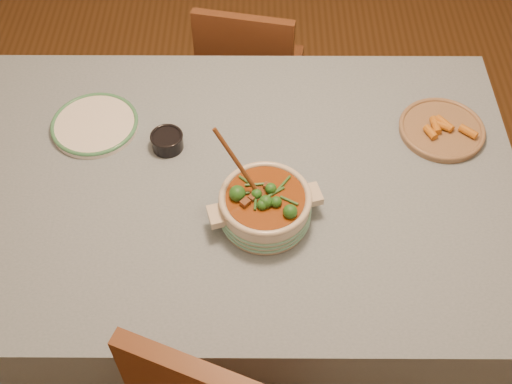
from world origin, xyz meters
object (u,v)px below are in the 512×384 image
stew_casserole (265,205)px  chair_far (249,73)px  fried_plate (442,128)px  condiment_bowl (167,140)px  dining_table (230,199)px  white_plate (95,124)px

stew_casserole → chair_far: stew_casserole is taller
fried_plate → condiment_bowl: bearing=-175.6°
dining_table → fried_plate: (0.64, 0.19, 0.11)m
white_plate → fried_plate: 1.06m
condiment_bowl → white_plate: bearing=160.9°
white_plate → condiment_bowl: condiment_bowl is taller
stew_casserole → fried_plate: size_ratio=0.95×
white_plate → condiment_bowl: size_ratio=2.20×
fried_plate → stew_casserole: bearing=-148.9°
dining_table → stew_casserole: size_ratio=5.35×
dining_table → chair_far: chair_far is taller
stew_casserole → dining_table: bearing=126.9°
stew_casserole → chair_far: bearing=93.4°
fried_plate → chair_far: bearing=134.4°
dining_table → stew_casserole: 0.23m
chair_far → white_plate: bearing=63.0°
white_plate → chair_far: (0.46, 0.59, -0.32)m
dining_table → fried_plate: 0.68m
stew_casserole → chair_far: size_ratio=0.40×
dining_table → chair_far: bearing=86.6°
dining_table → white_plate: (-0.42, 0.21, 0.10)m
dining_table → white_plate: size_ratio=6.13×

